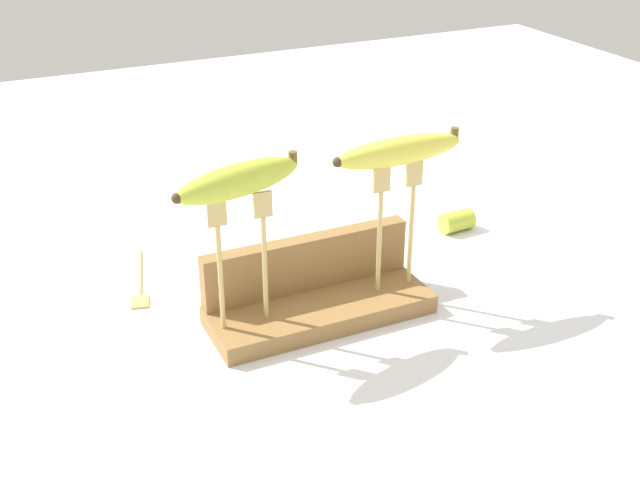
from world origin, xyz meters
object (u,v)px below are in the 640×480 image
(banana_raised_left, at_px, (238,180))
(banana_raised_right, at_px, (399,151))
(fork_stand_right, at_px, (396,216))
(banana_chunk_near, at_px, (457,221))
(banana_chunk_far, at_px, (346,262))
(fork_stand_left, at_px, (242,249))
(fork_fallen_near, at_px, (140,285))

(banana_raised_left, relative_size, banana_raised_right, 0.94)
(banana_raised_right, bearing_deg, fork_stand_right, 1.23)
(fork_stand_right, height_order, banana_raised_right, banana_raised_right)
(banana_raised_left, bearing_deg, banana_chunk_near, 19.86)
(banana_chunk_near, xyz_separation_m, banana_chunk_far, (-0.25, -0.05, 0.00))
(banana_chunk_far, bearing_deg, banana_chunk_near, 12.19)
(banana_chunk_far, bearing_deg, banana_raised_right, -79.08)
(fork_stand_left, xyz_separation_m, banana_raised_right, (0.24, -0.00, 0.10))
(banana_raised_right, distance_m, fork_fallen_near, 0.46)
(banana_chunk_near, height_order, banana_chunk_far, banana_chunk_far)
(banana_raised_left, xyz_separation_m, fork_fallen_near, (-0.10, 0.21, -0.24))
(fork_fallen_near, bearing_deg, banana_raised_left, -64.36)
(banana_chunk_near, bearing_deg, banana_raised_right, -143.63)
(fork_stand_left, relative_size, fork_stand_right, 0.98)
(banana_raised_right, xyz_separation_m, fork_fallen_near, (-0.33, 0.21, -0.24))
(banana_chunk_near, bearing_deg, fork_stand_right, -143.63)
(fork_stand_left, distance_m, banana_chunk_near, 0.51)
(fork_stand_right, xyz_separation_m, banana_raised_left, (-0.24, -0.00, 0.10))
(banana_raised_left, xyz_separation_m, banana_chunk_far, (0.21, 0.11, -0.22))
(fork_stand_left, distance_m, banana_chunk_far, 0.27)
(fork_stand_left, bearing_deg, banana_chunk_far, 27.93)
(banana_chunk_near, distance_m, banana_chunk_far, 0.25)
(banana_raised_right, height_order, fork_fallen_near, banana_raised_right)
(fork_stand_left, height_order, banana_raised_right, banana_raised_right)
(banana_raised_right, height_order, banana_chunk_near, banana_raised_right)
(fork_stand_right, relative_size, banana_raised_right, 0.96)
(banana_raised_left, xyz_separation_m, banana_chunk_near, (0.46, 0.17, -0.22))
(fork_stand_left, height_order, banana_raised_left, banana_raised_left)
(fork_stand_left, xyz_separation_m, fork_stand_right, (0.24, 0.00, 0.00))
(banana_raised_right, relative_size, banana_chunk_far, 3.78)
(banana_raised_left, xyz_separation_m, banana_raised_right, (0.24, 0.00, 0.00))
(fork_stand_left, distance_m, fork_stand_right, 0.24)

